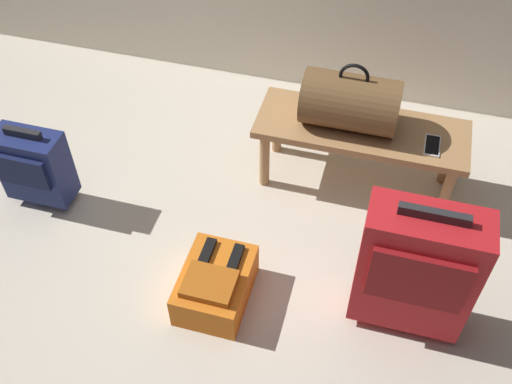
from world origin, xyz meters
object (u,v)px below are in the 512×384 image
bench (361,135)px  duffel_bag_brown (350,102)px  suitcase_small_navy (34,166)px  cell_phone (432,145)px  backpack_orange (215,284)px  suitcase_upright_red (416,269)px

bench → duffel_bag_brown: bearing=-180.0°
bench → suitcase_small_navy: size_ratio=2.17×
duffel_bag_brown → cell_phone: bearing=-7.4°
backpack_orange → duffel_bag_brown: bearing=65.2°
cell_phone → suitcase_upright_red: bearing=-90.5°
bench → cell_phone: cell_phone is taller
suitcase_small_navy → suitcase_upright_red: bearing=-6.7°
duffel_bag_brown → backpack_orange: 1.02m
suitcase_upright_red → suitcase_small_navy: (-1.78, 0.21, -0.11)m
duffel_bag_brown → suitcase_upright_red: (0.39, -0.74, -0.15)m
cell_phone → backpack_orange: cell_phone is taller
suitcase_small_navy → cell_phone: bearing=15.1°
duffel_bag_brown → suitcase_small_navy: bearing=-159.0°
cell_phone → backpack_orange: bearing=-134.7°
suitcase_small_navy → backpack_orange: bearing=-17.7°
duffel_bag_brown → suitcase_small_navy: 1.51m
cell_phone → duffel_bag_brown: bearing=172.6°
bench → duffel_bag_brown: size_ratio=2.27×
bench → suitcase_upright_red: 0.81m
duffel_bag_brown → backpack_orange: size_ratio=1.16×
bench → duffel_bag_brown: 0.20m
cell_phone → backpack_orange: (-0.79, -0.80, -0.28)m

